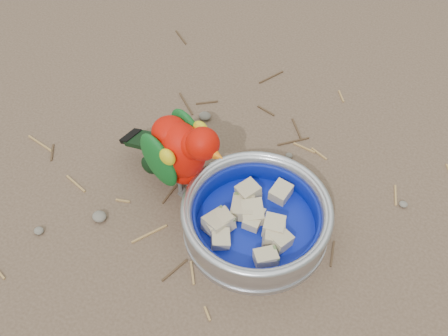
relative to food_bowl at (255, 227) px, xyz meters
The scene contains 6 objects.
ground 0.05m from the food_bowl, 89.47° to the left, with size 60.00×60.00×0.00m, color brown.
food_bowl is the anchor object (origin of this frame).
bowl_wall 0.03m from the food_bowl, ahead, with size 0.23×0.23×0.04m, color #B2B2BA, non-canonical shape.
fruit_wedges 0.02m from the food_bowl, 90.00° to the right, with size 0.14×0.14×0.03m, color #C5B289, non-canonical shape.
lory_parrot 0.16m from the food_bowl, behind, with size 0.09×0.20×0.16m, color red, non-canonical shape.
ground_debris 0.10m from the food_bowl, 115.39° to the left, with size 0.90×0.80×0.01m, color #AB8148, non-canonical shape.
Camera 1 is at (0.16, -0.46, 0.67)m, focal length 40.00 mm.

